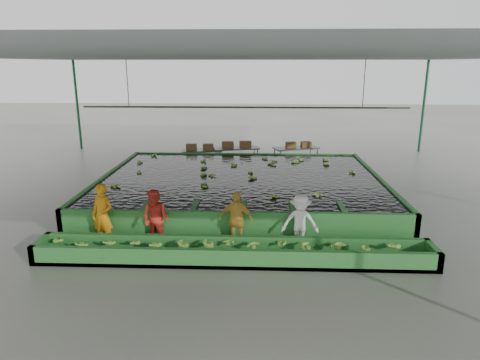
{
  "coord_description": "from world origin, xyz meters",
  "views": [
    {
      "loc": [
        0.58,
        -13.46,
        4.82
      ],
      "look_at": [
        0.0,
        0.5,
        1.0
      ],
      "focal_mm": 32.0,
      "sensor_mm": 36.0,
      "label": 1
    }
  ],
  "objects_px": {
    "box_stack_mid": "(237,148)",
    "box_stack_right": "(298,147)",
    "box_stack_left": "(200,150)",
    "packing_table_right": "(296,157)",
    "worker_a": "(103,215)",
    "worker_c": "(236,220)",
    "sorting_trough": "(233,252)",
    "packing_table_left": "(202,159)",
    "worker_b": "(156,219)",
    "flotation_tank": "(241,187)",
    "packing_table_mid": "(236,157)",
    "worker_d": "(300,222)"
  },
  "relations": [
    {
      "from": "box_stack_mid",
      "to": "box_stack_right",
      "type": "xyz_separation_m",
      "value": [
        2.94,
        0.27,
        -0.01
      ]
    },
    {
      "from": "box_stack_left",
      "to": "packing_table_right",
      "type": "bearing_deg",
      "value": 4.29
    },
    {
      "from": "worker_a",
      "to": "worker_c",
      "type": "height_order",
      "value": "worker_a"
    },
    {
      "from": "sorting_trough",
      "to": "worker_c",
      "type": "distance_m",
      "value": 0.97
    },
    {
      "from": "packing_table_left",
      "to": "box_stack_left",
      "type": "height_order",
      "value": "box_stack_left"
    },
    {
      "from": "worker_b",
      "to": "box_stack_mid",
      "type": "xyz_separation_m",
      "value": [
        1.72,
        9.22,
        0.17
      ]
    },
    {
      "from": "flotation_tank",
      "to": "worker_b",
      "type": "bearing_deg",
      "value": -116.32
    },
    {
      "from": "box_stack_mid",
      "to": "box_stack_right",
      "type": "relative_size",
      "value": 1.13
    },
    {
      "from": "flotation_tank",
      "to": "box_stack_mid",
      "type": "xyz_separation_m",
      "value": [
        -0.41,
        4.92,
        0.52
      ]
    },
    {
      "from": "packing_table_mid",
      "to": "box_stack_left",
      "type": "bearing_deg",
      "value": -174.47
    },
    {
      "from": "flotation_tank",
      "to": "worker_c",
      "type": "relative_size",
      "value": 6.28
    },
    {
      "from": "packing_table_right",
      "to": "box_stack_left",
      "type": "relative_size",
      "value": 1.63
    },
    {
      "from": "packing_table_mid",
      "to": "box_stack_right",
      "type": "height_order",
      "value": "box_stack_right"
    },
    {
      "from": "worker_c",
      "to": "packing_table_mid",
      "type": "height_order",
      "value": "worker_c"
    },
    {
      "from": "box_stack_right",
      "to": "worker_b",
      "type": "bearing_deg",
      "value": -116.12
    },
    {
      "from": "flotation_tank",
      "to": "worker_a",
      "type": "relative_size",
      "value": 5.74
    },
    {
      "from": "flotation_tank",
      "to": "worker_c",
      "type": "bearing_deg",
      "value": -89.58
    },
    {
      "from": "packing_table_left",
      "to": "box_stack_mid",
      "type": "relative_size",
      "value": 1.39
    },
    {
      "from": "worker_d",
      "to": "packing_table_right",
      "type": "xyz_separation_m",
      "value": [
        0.69,
        9.45,
        -0.28
      ]
    },
    {
      "from": "worker_d",
      "to": "packing_table_left",
      "type": "distance_m",
      "value": 9.89
    },
    {
      "from": "box_stack_left",
      "to": "box_stack_right",
      "type": "bearing_deg",
      "value": 4.68
    },
    {
      "from": "worker_d",
      "to": "box_stack_mid",
      "type": "height_order",
      "value": "worker_d"
    },
    {
      "from": "worker_b",
      "to": "flotation_tank",
      "type": "bearing_deg",
      "value": 82.77
    },
    {
      "from": "packing_table_right",
      "to": "box_stack_right",
      "type": "height_order",
      "value": "box_stack_right"
    },
    {
      "from": "worker_a",
      "to": "packing_table_right",
      "type": "xyz_separation_m",
      "value": [
        5.97,
        9.45,
        -0.39
      ]
    },
    {
      "from": "worker_a",
      "to": "sorting_trough",
      "type": "bearing_deg",
      "value": 5.1
    },
    {
      "from": "worker_a",
      "to": "worker_c",
      "type": "bearing_deg",
      "value": 17.77
    },
    {
      "from": "box_stack_mid",
      "to": "worker_c",
      "type": "bearing_deg",
      "value": -87.26
    },
    {
      "from": "worker_d",
      "to": "box_stack_mid",
      "type": "relative_size",
      "value": 1.11
    },
    {
      "from": "worker_a",
      "to": "worker_d",
      "type": "xyz_separation_m",
      "value": [
        5.29,
        0.0,
        -0.11
      ]
    },
    {
      "from": "packing_table_right",
      "to": "worker_b",
      "type": "bearing_deg",
      "value": -115.67
    },
    {
      "from": "packing_table_right",
      "to": "box_stack_mid",
      "type": "xyz_separation_m",
      "value": [
        -2.83,
        -0.23,
        0.49
      ]
    },
    {
      "from": "worker_d",
      "to": "box_stack_left",
      "type": "bearing_deg",
      "value": 114.42
    },
    {
      "from": "worker_c",
      "to": "box_stack_left",
      "type": "distance_m",
      "value": 9.37
    },
    {
      "from": "worker_d",
      "to": "box_stack_left",
      "type": "distance_m",
      "value": 9.9
    },
    {
      "from": "worker_c",
      "to": "worker_d",
      "type": "relative_size",
      "value": 1.05
    },
    {
      "from": "worker_c",
      "to": "box_stack_mid",
      "type": "relative_size",
      "value": 1.16
    },
    {
      "from": "worker_d",
      "to": "sorting_trough",
      "type": "bearing_deg",
      "value": -153.79
    },
    {
      "from": "packing_table_left",
      "to": "box_stack_right",
      "type": "bearing_deg",
      "value": 4.51
    },
    {
      "from": "worker_d",
      "to": "packing_table_mid",
      "type": "relative_size",
      "value": 0.72
    },
    {
      "from": "worker_d",
      "to": "packing_table_mid",
      "type": "distance_m",
      "value": 9.53
    },
    {
      "from": "sorting_trough",
      "to": "packing_table_mid",
      "type": "bearing_deg",
      "value": 92.41
    },
    {
      "from": "worker_b",
      "to": "box_stack_mid",
      "type": "relative_size",
      "value": 1.17
    },
    {
      "from": "worker_a",
      "to": "worker_b",
      "type": "distance_m",
      "value": 1.43
    },
    {
      "from": "flotation_tank",
      "to": "sorting_trough",
      "type": "xyz_separation_m",
      "value": [
        0.0,
        -5.1,
        -0.2
      ]
    },
    {
      "from": "worker_a",
      "to": "box_stack_right",
      "type": "relative_size",
      "value": 1.44
    },
    {
      "from": "worker_d",
      "to": "box_stack_left",
      "type": "height_order",
      "value": "worker_d"
    },
    {
      "from": "sorting_trough",
      "to": "worker_d",
      "type": "relative_size",
      "value": 6.57
    },
    {
      "from": "flotation_tank",
      "to": "sorting_trough",
      "type": "bearing_deg",
      "value": -90.0
    },
    {
      "from": "worker_c",
      "to": "packing_table_right",
      "type": "bearing_deg",
      "value": 84.89
    }
  ]
}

